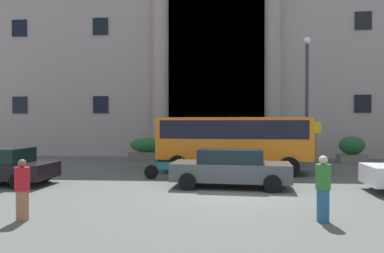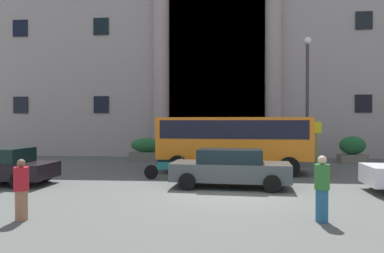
# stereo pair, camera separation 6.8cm
# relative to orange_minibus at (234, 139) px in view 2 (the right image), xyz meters

# --- Properties ---
(ground_plane) EXTENTS (80.00, 64.00, 0.12)m
(ground_plane) POSITION_rel_orange_minibus_xyz_m (-0.19, -5.50, -1.66)
(ground_plane) COLOR #4E514D
(office_building_facade) EXTENTS (37.14, 9.78, 16.64)m
(office_building_facade) POSITION_rel_orange_minibus_xyz_m (-0.20, 11.97, 6.71)
(office_building_facade) COLOR gray
(office_building_facade) RESTS_ON ground_plane
(orange_minibus) EXTENTS (7.34, 3.08, 2.66)m
(orange_minibus) POSITION_rel_orange_minibus_xyz_m (0.00, 0.00, 0.00)
(orange_minibus) COLOR orange
(orange_minibus) RESTS_ON ground_plane
(bus_stop_sign) EXTENTS (0.44, 0.08, 2.45)m
(bus_stop_sign) POSITION_rel_orange_minibus_xyz_m (4.44, 2.08, -0.07)
(bus_stop_sign) COLOR #96981B
(bus_stop_sign) RESTS_ON ground_plane
(hedge_planter_entrance_right) EXTENTS (2.12, 0.73, 1.43)m
(hedge_planter_entrance_right) POSITION_rel_orange_minibus_xyz_m (-5.29, 4.81, -0.91)
(hedge_planter_entrance_right) COLOR #63635B
(hedge_planter_entrance_right) RESTS_ON ground_plane
(hedge_planter_east) EXTENTS (1.61, 0.97, 1.58)m
(hedge_planter_east) POSITION_rel_orange_minibus_xyz_m (7.20, 4.93, -0.83)
(hedge_planter_east) COLOR #6A6459
(hedge_planter_east) RESTS_ON ground_plane
(parked_hatchback_near) EXTENTS (4.51, 2.25, 1.43)m
(parked_hatchback_near) POSITION_rel_orange_minibus_xyz_m (-0.22, -4.14, -0.86)
(parked_hatchback_near) COLOR #43494C
(parked_hatchback_near) RESTS_ON ground_plane
(motorcycle_near_kerb) EXTENTS (2.03, 0.55, 0.89)m
(motorcycle_near_kerb) POSITION_rel_orange_minibus_xyz_m (-2.90, -2.36, -1.14)
(motorcycle_near_kerb) COLOR black
(motorcycle_near_kerb) RESTS_ON ground_plane
(pedestrian_woman_with_bag) EXTENTS (0.36, 0.36, 1.63)m
(pedestrian_woman_with_bag) POSITION_rel_orange_minibus_xyz_m (1.95, -8.82, -0.78)
(pedestrian_woman_with_bag) COLOR #25597F
(pedestrian_woman_with_bag) RESTS_ON ground_plane
(pedestrian_man_crossing) EXTENTS (0.36, 0.36, 1.53)m
(pedestrian_man_crossing) POSITION_rel_orange_minibus_xyz_m (-5.48, -9.32, -0.84)
(pedestrian_man_crossing) COLOR #956346
(pedestrian_man_crossing) RESTS_ON ground_plane
(lamppost_plaza_centre) EXTENTS (0.40, 0.40, 7.14)m
(lamppost_plaza_centre) POSITION_rel_orange_minibus_xyz_m (4.12, 2.99, 2.58)
(lamppost_plaza_centre) COLOR #3C313B
(lamppost_plaza_centre) RESTS_ON ground_plane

